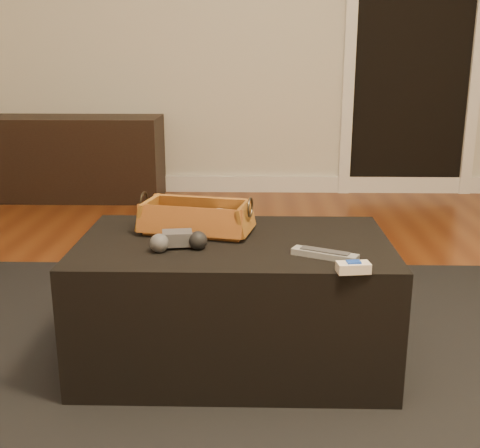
{
  "coord_description": "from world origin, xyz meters",
  "views": [
    {
      "loc": [
        0.18,
        -1.72,
        1.01
      ],
      "look_at": [
        0.14,
        0.11,
        0.49
      ],
      "focal_mm": 45.0,
      "sensor_mm": 36.0,
      "label": 1
    }
  ],
  "objects_px": {
    "game_controller": "(178,240)",
    "silver_remote": "(325,254)",
    "media_cabinet": "(57,158)",
    "tv_remote": "(190,226)",
    "wicker_basket": "(196,220)",
    "cream_gadget": "(353,267)",
    "ottoman": "(234,300)"
  },
  "relations": [
    {
      "from": "media_cabinet",
      "to": "wicker_basket",
      "type": "bearing_deg",
      "value": -62.03
    },
    {
      "from": "cream_gadget",
      "to": "media_cabinet",
      "type": "bearing_deg",
      "value": 122.26
    },
    {
      "from": "ottoman",
      "to": "tv_remote",
      "type": "bearing_deg",
      "value": 152.78
    },
    {
      "from": "ottoman",
      "to": "cream_gadget",
      "type": "relative_size",
      "value": 10.53
    },
    {
      "from": "ottoman",
      "to": "cream_gadget",
      "type": "height_order",
      "value": "cream_gadget"
    },
    {
      "from": "silver_remote",
      "to": "cream_gadget",
      "type": "bearing_deg",
      "value": -62.63
    },
    {
      "from": "tv_remote",
      "to": "game_controller",
      "type": "relative_size",
      "value": 1.05
    },
    {
      "from": "ottoman",
      "to": "cream_gadget",
      "type": "bearing_deg",
      "value": -40.47
    },
    {
      "from": "media_cabinet",
      "to": "ottoman",
      "type": "distance_m",
      "value": 2.74
    },
    {
      "from": "media_cabinet",
      "to": "wicker_basket",
      "type": "distance_m",
      "value": 2.6
    },
    {
      "from": "tv_remote",
      "to": "silver_remote",
      "type": "bearing_deg",
      "value": -23.72
    },
    {
      "from": "silver_remote",
      "to": "cream_gadget",
      "type": "height_order",
      "value": "cream_gadget"
    },
    {
      "from": "game_controller",
      "to": "silver_remote",
      "type": "xyz_separation_m",
      "value": [
        0.44,
        -0.07,
        -0.02
      ]
    },
    {
      "from": "media_cabinet",
      "to": "silver_remote",
      "type": "distance_m",
      "value": 3.02
    },
    {
      "from": "game_controller",
      "to": "cream_gadget",
      "type": "bearing_deg",
      "value": -20.73
    },
    {
      "from": "wicker_basket",
      "to": "silver_remote",
      "type": "relative_size",
      "value": 2.04
    },
    {
      "from": "media_cabinet",
      "to": "ottoman",
      "type": "xyz_separation_m",
      "value": [
        1.35,
        -2.38,
        -0.07
      ]
    },
    {
      "from": "tv_remote",
      "to": "wicker_basket",
      "type": "distance_m",
      "value": 0.03
    },
    {
      "from": "media_cabinet",
      "to": "silver_remote",
      "type": "xyz_separation_m",
      "value": [
        1.62,
        -2.54,
        0.15
      ]
    },
    {
      "from": "tv_remote",
      "to": "silver_remote",
      "type": "height_order",
      "value": "tv_remote"
    },
    {
      "from": "ottoman",
      "to": "wicker_basket",
      "type": "relative_size",
      "value": 2.49
    },
    {
      "from": "wicker_basket",
      "to": "ottoman",
      "type": "bearing_deg",
      "value": -34.02
    },
    {
      "from": "media_cabinet",
      "to": "tv_remote",
      "type": "relative_size",
      "value": 7.59
    },
    {
      "from": "tv_remote",
      "to": "cream_gadget",
      "type": "xyz_separation_m",
      "value": [
        0.49,
        -0.36,
        -0.01
      ]
    },
    {
      "from": "wicker_basket",
      "to": "cream_gadget",
      "type": "distance_m",
      "value": 0.6
    },
    {
      "from": "media_cabinet",
      "to": "game_controller",
      "type": "height_order",
      "value": "media_cabinet"
    },
    {
      "from": "game_controller",
      "to": "silver_remote",
      "type": "bearing_deg",
      "value": -8.63
    },
    {
      "from": "cream_gadget",
      "to": "silver_remote",
      "type": "bearing_deg",
      "value": 117.37
    },
    {
      "from": "media_cabinet",
      "to": "game_controller",
      "type": "distance_m",
      "value": 2.75
    },
    {
      "from": "ottoman",
      "to": "silver_remote",
      "type": "height_order",
      "value": "silver_remote"
    },
    {
      "from": "tv_remote",
      "to": "cream_gadget",
      "type": "bearing_deg",
      "value": -30.9
    },
    {
      "from": "game_controller",
      "to": "silver_remote",
      "type": "height_order",
      "value": "game_controller"
    }
  ]
}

